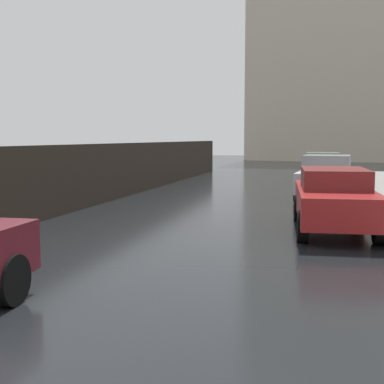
# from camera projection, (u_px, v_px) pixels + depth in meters

# --- Properties ---
(car_silver_near_kerb) EXTENTS (2.04, 4.09, 1.53)m
(car_silver_near_kerb) POSITION_uv_depth(u_px,v_px,m) (327.00, 177.00, 17.82)
(car_silver_near_kerb) COLOR #B2B5BA
(car_silver_near_kerb) RESTS_ON ground
(car_red_far_ahead) EXTENTS (1.99, 4.50, 1.42)m
(car_red_far_ahead) POSITION_uv_depth(u_px,v_px,m) (334.00, 198.00, 11.94)
(car_red_far_ahead) COLOR maroon
(car_red_far_ahead) RESTS_ON ground
(car_green_behind_camera) EXTENTS (1.86, 4.53, 1.45)m
(car_green_behind_camera) POSITION_uv_depth(u_px,v_px,m) (322.00, 168.00, 23.86)
(car_green_behind_camera) COLOR slate
(car_green_behind_camera) RESTS_ON ground
(distant_tower) EXTENTS (15.04, 11.34, 30.23)m
(distant_tower) POSITION_uv_depth(u_px,v_px,m) (330.00, 32.00, 49.44)
(distant_tower) COLOR beige
(distant_tower) RESTS_ON ground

